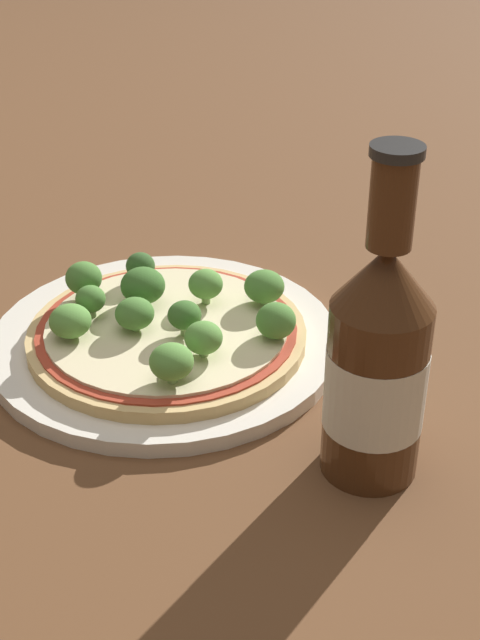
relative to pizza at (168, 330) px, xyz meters
name	(u,v)px	position (x,y,z in m)	size (l,w,h in m)	color
ground_plane	(148,351)	(-0.02, 0.00, -0.02)	(3.00, 3.00, 0.00)	brown
plate	(165,341)	(0.00, 0.00, -0.01)	(0.27, 0.27, 0.01)	silver
pizza	(168,330)	(0.00, 0.00, 0.00)	(0.22, 0.22, 0.01)	tan
broccoli_floret_0	(143,286)	(-0.03, 0.02, 0.02)	(0.04, 0.04, 0.03)	#89A866
broccoli_floret_1	(277,318)	(0.09, 0.00, 0.02)	(0.03, 0.03, 0.03)	#89A866
broccoli_floret_2	(204,338)	(0.04, -0.04, 0.02)	(0.03, 0.03, 0.03)	#89A866
broccoli_floret_3	(135,314)	(-0.02, -0.02, 0.02)	(0.03, 0.03, 0.03)	#89A866
broccoli_floret_4	(140,266)	(-0.04, 0.06, 0.02)	(0.02, 0.02, 0.03)	#89A866
broccoli_floret_5	(172,362)	(0.03, -0.08, 0.02)	(0.03, 0.03, 0.03)	#89A866
broccoli_floret_6	(264,287)	(0.07, 0.04, 0.02)	(0.03, 0.03, 0.03)	#89A866
broccoli_floret_7	(90,300)	(-0.06, 0.00, 0.02)	(0.02, 0.02, 0.03)	#89A866
broccoli_floret_8	(206,284)	(0.02, 0.03, 0.02)	(0.03, 0.03, 0.03)	#89A866
broccoli_floret_9	(84,278)	(-0.08, 0.02, 0.03)	(0.03, 0.03, 0.03)	#89A866
broccoli_floret_10	(185,316)	(0.02, -0.01, 0.02)	(0.03, 0.03, 0.03)	#89A866
broccoli_floret_11	(70,321)	(-0.06, -0.04, 0.02)	(0.03, 0.03, 0.03)	#89A866
beer_bottle	(377,363)	(0.16, -0.11, 0.06)	(0.06, 0.06, 0.22)	#472814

